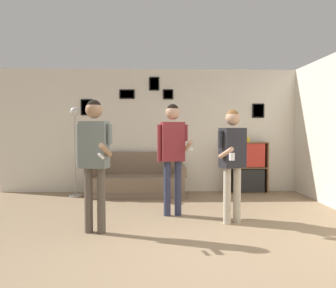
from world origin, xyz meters
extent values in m
plane|color=#937A5B|center=(0.00, 0.00, 0.00)|extent=(20.00, 20.00, 0.00)
cube|color=silver|center=(0.00, 3.89, 1.35)|extent=(7.71, 0.06, 2.70)
cube|color=black|center=(-1.95, 3.85, 1.86)|extent=(0.26, 0.02, 0.35)
cube|color=#B2B2BC|center=(-1.95, 3.84, 1.86)|extent=(0.21, 0.01, 0.31)
cube|color=black|center=(-1.07, 3.85, 2.15)|extent=(0.33, 0.02, 0.20)
cube|color=gray|center=(-1.07, 3.84, 2.15)|extent=(0.29, 0.01, 0.16)
cube|color=black|center=(1.82, 3.85, 1.79)|extent=(0.26, 0.02, 0.31)
cube|color=gray|center=(1.82, 3.84, 1.79)|extent=(0.22, 0.01, 0.27)
cube|color=black|center=(-0.48, 3.85, 2.38)|extent=(0.22, 0.02, 0.30)
cube|color=beige|center=(-0.48, 3.84, 2.38)|extent=(0.18, 0.01, 0.25)
cube|color=black|center=(-0.17, 3.85, 2.15)|extent=(0.22, 0.02, 0.22)
cube|color=gray|center=(-0.17, 3.84, 2.15)|extent=(0.18, 0.01, 0.17)
cube|color=#7A6651|center=(-0.82, 3.42, 0.05)|extent=(1.99, 0.80, 0.10)
cube|color=#7A6651|center=(-0.82, 3.42, 0.26)|extent=(1.93, 0.74, 0.32)
cube|color=#7A6651|center=(-0.82, 3.75, 0.65)|extent=(1.93, 0.14, 0.47)
cube|color=#7A6651|center=(-1.76, 3.42, 0.51)|extent=(0.12, 0.74, 0.18)
cube|color=#7A6651|center=(0.11, 3.42, 0.51)|extent=(0.12, 0.74, 0.18)
cube|color=brown|center=(1.13, 3.67, 0.55)|extent=(0.02, 0.30, 1.11)
cube|color=brown|center=(1.96, 3.67, 0.55)|extent=(0.02, 0.30, 1.11)
cube|color=brown|center=(1.54, 3.82, 0.55)|extent=(0.85, 0.01, 1.11)
cube|color=brown|center=(1.54, 3.67, 0.01)|extent=(0.80, 0.30, 0.02)
cube|color=brown|center=(1.54, 3.67, 1.09)|extent=(0.80, 0.30, 0.02)
cube|color=brown|center=(1.54, 3.67, 0.55)|extent=(0.80, 0.30, 0.02)
cube|color=black|center=(1.54, 3.66, 0.27)|extent=(0.69, 0.26, 0.50)
cube|color=red|center=(1.54, 3.66, 0.83)|extent=(0.69, 0.26, 0.50)
cylinder|color=#ADA89E|center=(-2.09, 3.37, 0.01)|extent=(0.28, 0.28, 0.03)
cylinder|color=#ADA89E|center=(-2.09, 3.37, 0.84)|extent=(0.03, 0.03, 1.62)
sphere|color=silver|center=(-2.09, 3.37, 1.74)|extent=(0.19, 0.19, 0.19)
cylinder|color=brown|center=(-1.31, 0.99, 0.43)|extent=(0.11, 0.11, 0.87)
cylinder|color=brown|center=(-1.14, 0.95, 0.43)|extent=(0.11, 0.11, 0.87)
cube|color=slate|center=(-1.22, 0.97, 1.18)|extent=(0.40, 0.28, 0.62)
sphere|color=#997051|center=(-1.22, 0.97, 1.63)|extent=(0.22, 0.22, 0.22)
sphere|color=black|center=(-1.22, 0.97, 1.67)|extent=(0.19, 0.19, 0.19)
cylinder|color=slate|center=(-1.01, 0.92, 1.31)|extent=(0.07, 0.07, 0.26)
cylinder|color=#997051|center=(-1.05, 0.78, 1.12)|extent=(0.13, 0.32, 0.19)
cylinder|color=white|center=(-1.08, 0.64, 1.05)|extent=(0.06, 0.15, 0.09)
cylinder|color=slate|center=(-1.43, 1.02, 1.15)|extent=(0.07, 0.07, 0.58)
cylinder|color=#2D334C|center=(-0.24, 1.81, 0.44)|extent=(0.11, 0.11, 0.88)
cylinder|color=#2D334C|center=(-0.07, 1.85, 0.44)|extent=(0.11, 0.11, 0.88)
cube|color=maroon|center=(-0.16, 1.83, 1.19)|extent=(0.39, 0.27, 0.62)
sphere|color=tan|center=(-0.16, 1.83, 1.64)|extent=(0.23, 0.23, 0.23)
sphere|color=black|center=(-0.16, 1.83, 1.68)|extent=(0.19, 0.19, 0.19)
cylinder|color=maroon|center=(0.06, 1.87, 1.32)|extent=(0.07, 0.07, 0.26)
cylinder|color=tan|center=(0.08, 1.73, 1.12)|extent=(0.13, 0.32, 0.19)
cylinder|color=white|center=(0.11, 1.59, 1.06)|extent=(0.06, 0.15, 0.09)
cylinder|color=maroon|center=(-0.37, 1.79, 1.16)|extent=(0.07, 0.07, 0.58)
cylinder|color=#B7AD99|center=(0.62, 1.34, 0.41)|extent=(0.11, 0.11, 0.82)
cylinder|color=#B7AD99|center=(0.78, 1.41, 0.41)|extent=(0.11, 0.11, 0.82)
cube|color=#232328|center=(0.70, 1.37, 1.11)|extent=(0.41, 0.33, 0.58)
sphere|color=tan|center=(0.70, 1.37, 1.54)|extent=(0.21, 0.21, 0.21)
sphere|color=brown|center=(0.70, 1.37, 1.58)|extent=(0.18, 0.18, 0.18)
cylinder|color=#232328|center=(0.90, 1.46, 1.09)|extent=(0.07, 0.07, 0.55)
cylinder|color=#232328|center=(0.50, 1.28, 1.24)|extent=(0.07, 0.07, 0.25)
cylinder|color=tan|center=(0.56, 1.16, 1.05)|extent=(0.18, 0.30, 0.18)
cylinder|color=white|center=(0.62, 1.04, 1.01)|extent=(0.08, 0.08, 0.10)
cylinder|color=yellow|center=(1.55, 3.67, 1.16)|extent=(0.08, 0.08, 0.10)
camera|label=1|loc=(-0.37, -3.36, 1.37)|focal=35.00mm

